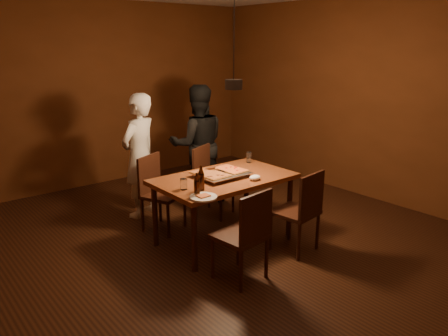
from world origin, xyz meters
TOP-DOWN VIEW (x-y plane):
  - room_shell at (0.00, 0.00)m, footprint 6.00×6.00m
  - dining_table at (-0.06, 0.09)m, footprint 1.50×0.90m
  - chair_far_left at (-0.46, 0.85)m, footprint 0.56×0.56m
  - chair_far_right at (0.30, 0.84)m, footprint 0.56×0.56m
  - chair_near_left at (-0.46, -0.74)m, footprint 0.47×0.47m
  - chair_near_right at (0.38, -0.66)m, footprint 0.47×0.47m
  - pizza_tray at (-0.08, 0.11)m, footprint 0.59×0.50m
  - pizza_meat at (-0.22, 0.12)m, footprint 0.28×0.43m
  - pizza_cheese at (0.06, 0.12)m, footprint 0.26×0.38m
  - spatula at (-0.08, 0.12)m, footprint 0.19×0.25m
  - beer_bottle_a at (-0.64, -0.22)m, footprint 0.06×0.06m
  - beer_bottle_b at (-0.52, -0.12)m, footprint 0.07×0.07m
  - water_glass_left at (-0.64, 0.01)m, footprint 0.07×0.07m
  - water_glass_right at (0.56, 0.36)m, footprint 0.06×0.06m
  - plate_slice at (-0.64, -0.32)m, footprint 0.26×0.26m
  - napkin at (0.12, -0.22)m, footprint 0.13×0.10m
  - diner_white at (-0.40, 1.36)m, footprint 0.68×0.57m
  - diner_dark at (0.49, 1.33)m, footprint 0.98×0.90m
  - pendant_lamp at (0.00, 0.00)m, footprint 0.18×0.18m

SIDE VIEW (x-z plane):
  - chair_far_left at x=-0.46m, z-range 0.29..0.78m
  - chair_far_right at x=0.30m, z-range 0.29..0.78m
  - chair_near_left at x=-0.46m, z-range 0.29..0.78m
  - chair_near_right at x=0.38m, z-range 0.29..0.78m
  - dining_table at x=-0.06m, z-range 0.30..1.05m
  - plate_slice at x=-0.64m, z-range 0.75..0.77m
  - pizza_tray at x=-0.08m, z-range 0.75..0.80m
  - napkin at x=0.12m, z-range 0.75..0.80m
  - diner_white at x=-0.40m, z-range 0.00..1.58m
  - water_glass_left at x=-0.64m, z-range 0.75..0.86m
  - pizza_meat at x=-0.22m, z-range 0.80..0.82m
  - pizza_cheese at x=0.06m, z-range 0.80..0.82m
  - spatula at x=-0.08m, z-range 0.79..0.83m
  - water_glass_right at x=0.56m, z-range 0.75..0.88m
  - diner_dark at x=0.49m, z-range 0.00..1.63m
  - beer_bottle_a at x=-0.64m, z-range 0.75..0.97m
  - beer_bottle_b at x=-0.52m, z-range 0.75..1.00m
  - room_shell at x=0.00m, z-range -1.60..4.40m
  - pendant_lamp at x=0.00m, z-range 1.21..2.31m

